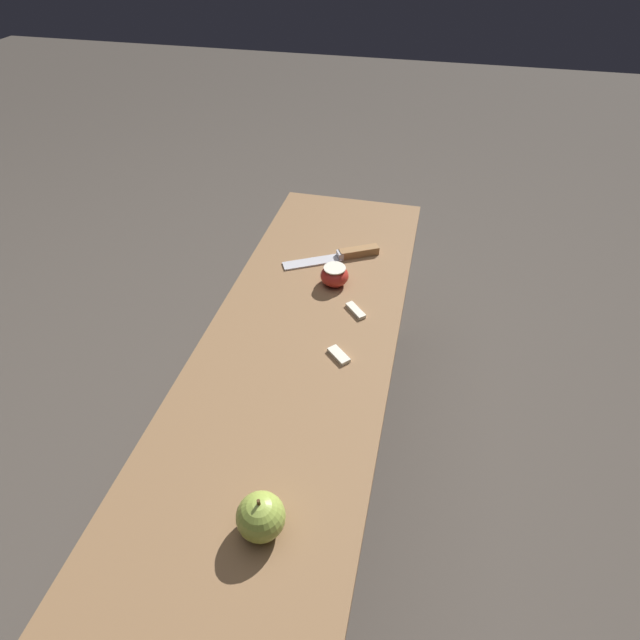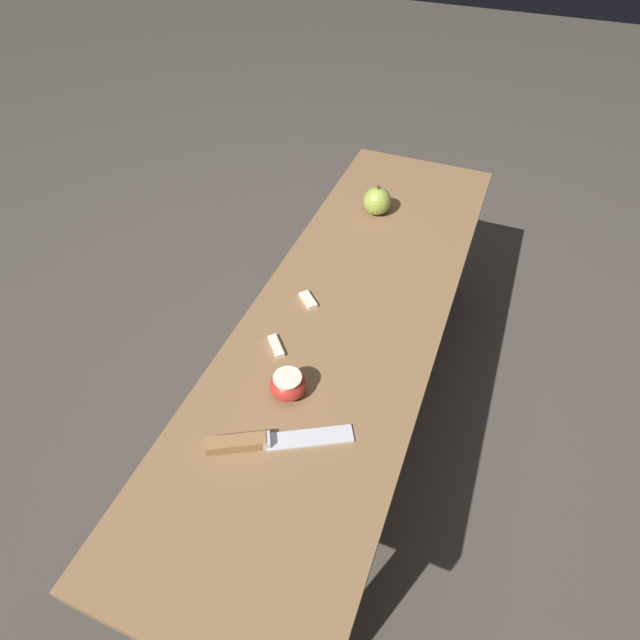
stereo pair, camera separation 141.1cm
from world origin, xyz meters
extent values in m
plane|color=#4C443D|center=(0.00, 0.00, 0.00)|extent=(8.00, 8.00, 0.00)
cube|color=olive|center=(0.00, 0.00, 0.41)|extent=(1.30, 0.38, 0.04)
cylinder|color=olive|center=(0.59, -0.13, 0.20)|extent=(0.07, 0.07, 0.39)
cylinder|color=olive|center=(-0.59, 0.13, 0.20)|extent=(0.07, 0.07, 0.39)
cylinder|color=olive|center=(0.59, 0.13, 0.20)|extent=(0.07, 0.07, 0.39)
cube|color=silver|center=(-0.31, -0.04, 0.43)|extent=(0.10, 0.14, 0.00)
cube|color=silver|center=(-0.34, 0.02, 0.44)|extent=(0.03, 0.02, 0.02)
cube|color=#9E7042|center=(-0.37, 0.06, 0.44)|extent=(0.07, 0.10, 0.02)
sphere|color=#9EB747|center=(0.35, 0.05, 0.46)|extent=(0.07, 0.07, 0.07)
cylinder|color=#4C3319|center=(0.35, 0.05, 0.50)|extent=(0.00, 0.00, 0.01)
ellipsoid|color=red|center=(-0.24, 0.03, 0.45)|extent=(0.06, 0.06, 0.05)
cylinder|color=white|center=(-0.24, 0.03, 0.47)|extent=(0.05, 0.05, 0.00)
cube|color=white|center=(-0.01, 0.09, 0.43)|extent=(0.05, 0.05, 0.01)
cube|color=white|center=(-0.15, 0.10, 0.43)|extent=(0.05, 0.05, 0.01)
camera|label=1|loc=(0.65, 0.21, 1.12)|focal=28.00mm
camera|label=2|loc=(-0.69, -0.21, 1.15)|focal=28.00mm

